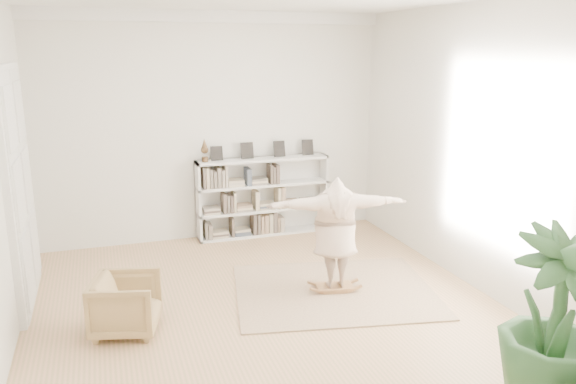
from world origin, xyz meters
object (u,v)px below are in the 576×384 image
object	(u,v)px
armchair	(126,304)
person	(336,230)
rocker_board	(334,287)
bookshelf	(263,197)
houseplant	(555,322)

from	to	relation	value
armchair	person	xyz separation A→B (m)	(2.57, 0.24, 0.51)
armchair	rocker_board	distance (m)	2.60
bookshelf	person	distance (m)	2.56
armchair	rocker_board	world-z (taller)	armchair
bookshelf	rocker_board	size ratio (longest dim) A/B	4.35
rocker_board	houseplant	world-z (taller)	houseplant
person	houseplant	bearing A→B (deg)	116.98
armchair	person	distance (m)	2.63
armchair	houseplant	world-z (taller)	houseplant
bookshelf	rocker_board	world-z (taller)	bookshelf
armchair	houseplant	bearing A→B (deg)	-112.08
rocker_board	houseplant	size ratio (longest dim) A/B	0.32
bookshelf	armchair	xyz separation A→B (m)	(-2.36, -2.78, -0.32)
rocker_board	person	xyz separation A→B (m)	(0.00, 0.00, 0.77)
rocker_board	armchair	bearing A→B (deg)	-163.72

